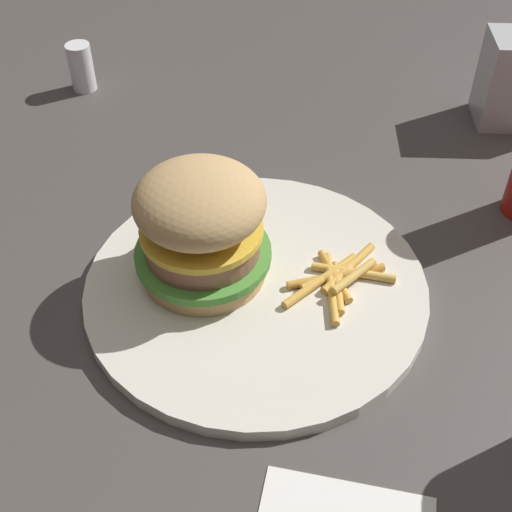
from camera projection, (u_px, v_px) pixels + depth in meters
The scene contains 5 objects.
ground_plane at pixel (224, 276), 0.59m from camera, with size 1.60×1.60×0.00m, color #47423F.
plate at pixel (256, 287), 0.57m from camera, with size 0.28×0.28×0.01m, color silver.
sandwich at pixel (201, 226), 0.54m from camera, with size 0.11×0.11×0.10m.
fries_pile at pixel (338, 278), 0.56m from camera, with size 0.09×0.09×0.01m.
salt_shaker at pixel (81, 67), 0.79m from camera, with size 0.03×0.03×0.06m, color white.
Camera 1 is at (0.41, 0.05, 0.42)m, focal length 48.27 mm.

